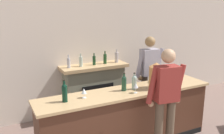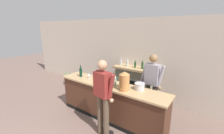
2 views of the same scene
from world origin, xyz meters
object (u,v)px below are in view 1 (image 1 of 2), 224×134
(fireplace_stone, at_px, (94,89))
(wine_bottle_cabernet_heavy, at_px, (65,92))
(person_bartender, at_px, (149,75))
(ice_bucket_steel, at_px, (161,78))
(wine_glass_back_row, at_px, (136,86))
(wine_bottle_burgundy_dark, at_px, (134,82))
(wine_glass_by_dispenser, at_px, (84,91))
(copper_dispenser, at_px, (156,75))
(wine_bottle_merlot_tall, at_px, (124,83))
(person_customer, at_px, (166,101))

(fireplace_stone, relative_size, wine_bottle_cabernet_heavy, 4.27)
(person_bartender, relative_size, ice_bucket_steel, 7.35)
(wine_bottle_cabernet_heavy, bearing_deg, wine_glass_back_row, -7.58)
(wine_bottle_burgundy_dark, bearing_deg, wine_glass_by_dispenser, 179.99)
(fireplace_stone, relative_size, wine_glass_by_dispenser, 9.40)
(copper_dispenser, distance_m, wine_glass_back_row, 0.45)
(ice_bucket_steel, distance_m, wine_bottle_merlot_tall, 0.85)
(copper_dispenser, xyz_separation_m, ice_bucket_steel, (0.29, 0.23, -0.15))
(ice_bucket_steel, relative_size, wine_bottle_cabernet_heavy, 0.71)
(fireplace_stone, bearing_deg, person_customer, -81.63)
(person_customer, relative_size, person_bartender, 1.00)
(copper_dispenser, xyz_separation_m, wine_bottle_cabernet_heavy, (-1.59, 0.10, -0.08))
(fireplace_stone, height_order, wine_glass_back_row, fireplace_stone)
(person_bartender, distance_m, wine_bottle_cabernet_heavy, 2.08)
(wine_bottle_cabernet_heavy, bearing_deg, wine_bottle_merlot_tall, 2.03)
(fireplace_stone, distance_m, wine_glass_by_dispenser, 1.70)
(wine_bottle_burgundy_dark, distance_m, wine_glass_by_dispenser, 0.92)
(fireplace_stone, distance_m, wine_bottle_cabernet_heavy, 1.89)
(fireplace_stone, bearing_deg, wine_bottle_burgundy_dark, -83.76)
(fireplace_stone, height_order, wine_bottle_burgundy_dark, fireplace_stone)
(fireplace_stone, xyz_separation_m, ice_bucket_steel, (0.80, -1.32, 0.50))
(person_bartender, xyz_separation_m, wine_glass_by_dispenser, (-1.66, -0.62, 0.11))
(person_customer, relative_size, copper_dispenser, 3.92)
(person_customer, xyz_separation_m, wine_glass_back_row, (-0.23, 0.49, 0.12))
(copper_dispenser, relative_size, wine_bottle_burgundy_dark, 1.57)
(person_customer, xyz_separation_m, wine_bottle_cabernet_heavy, (-1.38, 0.65, 0.15))
(ice_bucket_steel, relative_size, wine_glass_by_dispenser, 1.56)
(fireplace_stone, bearing_deg, copper_dispenser, -71.59)
(wine_glass_back_row, bearing_deg, wine_bottle_cabernet_heavy, 172.42)
(ice_bucket_steel, distance_m, wine_glass_back_row, 0.78)
(person_bartender, relative_size, wine_bottle_burgundy_dark, 6.14)
(fireplace_stone, relative_size, person_customer, 0.82)
(wine_bottle_merlot_tall, distance_m, wine_glass_by_dispenser, 0.72)
(copper_dispenser, distance_m, wine_glass_by_dispenser, 1.29)
(person_bartender, height_order, wine_glass_back_row, person_bartender)
(ice_bucket_steel, height_order, wine_bottle_cabernet_heavy, wine_bottle_cabernet_heavy)
(wine_glass_back_row, bearing_deg, copper_dispenser, 6.56)
(wine_bottle_cabernet_heavy, relative_size, wine_bottle_merlot_tall, 1.11)
(fireplace_stone, relative_size, person_bartender, 0.82)
(wine_bottle_cabernet_heavy, height_order, wine_bottle_burgundy_dark, wine_bottle_cabernet_heavy)
(fireplace_stone, distance_m, ice_bucket_steel, 1.62)
(wine_bottle_cabernet_heavy, height_order, wine_glass_by_dispenser, wine_bottle_cabernet_heavy)
(wine_glass_back_row, bearing_deg, wine_bottle_burgundy_dark, 65.84)
(copper_dispenser, distance_m, wine_bottle_merlot_tall, 0.58)
(person_bartender, relative_size, wine_bottle_cabernet_heavy, 5.19)
(person_bartender, distance_m, wine_glass_by_dispenser, 1.78)
(wine_bottle_merlot_tall, height_order, wine_glass_back_row, wine_bottle_merlot_tall)
(person_bartender, xyz_separation_m, copper_dispenser, (-0.39, -0.75, 0.23))
(person_bartender, relative_size, wine_glass_by_dispenser, 11.43)
(wine_bottle_burgundy_dark, height_order, wine_glass_back_row, wine_bottle_burgundy_dark)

